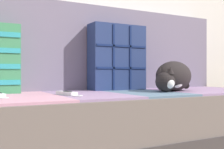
{
  "coord_description": "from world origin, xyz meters",
  "views": [
    {
      "loc": [
        -0.74,
        -1.26,
        0.49
      ],
      "look_at": [
        -0.03,
        0.07,
        0.48
      ],
      "focal_mm": 45.0,
      "sensor_mm": 36.0,
      "label": 1
    }
  ],
  "objects_px": {
    "throw_pillow_quilted": "(117,57)",
    "game_remote_near": "(67,93)",
    "couch": "(110,126)",
    "sleeping_cat": "(173,77)"
  },
  "relations": [
    {
      "from": "sleeping_cat",
      "to": "throw_pillow_quilted",
      "type": "bearing_deg",
      "value": 127.39
    },
    {
      "from": "couch",
      "to": "sleeping_cat",
      "type": "height_order",
      "value": "sleeping_cat"
    },
    {
      "from": "couch",
      "to": "throw_pillow_quilted",
      "type": "height_order",
      "value": "throw_pillow_quilted"
    },
    {
      "from": "couch",
      "to": "game_remote_near",
      "type": "xyz_separation_m",
      "value": [
        -0.29,
        -0.11,
        0.2
      ]
    },
    {
      "from": "couch",
      "to": "game_remote_near",
      "type": "distance_m",
      "value": 0.37
    },
    {
      "from": "couch",
      "to": "throw_pillow_quilted",
      "type": "relative_size",
      "value": 5.05
    },
    {
      "from": "throw_pillow_quilted",
      "to": "game_remote_near",
      "type": "xyz_separation_m",
      "value": [
        -0.44,
        -0.3,
        -0.2
      ]
    },
    {
      "from": "throw_pillow_quilted",
      "to": "game_remote_near",
      "type": "height_order",
      "value": "throw_pillow_quilted"
    },
    {
      "from": "couch",
      "to": "sleeping_cat",
      "type": "bearing_deg",
      "value": -15.16
    },
    {
      "from": "couch",
      "to": "sleeping_cat",
      "type": "relative_size",
      "value": 5.73
    }
  ]
}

